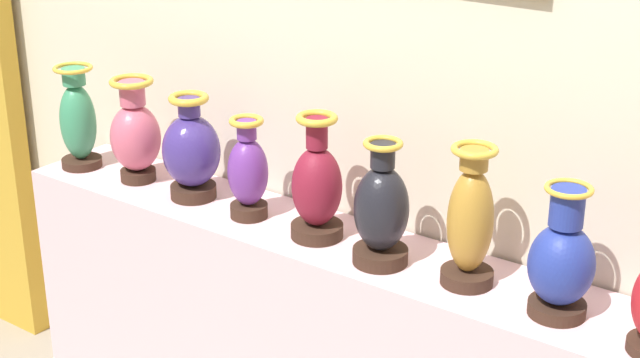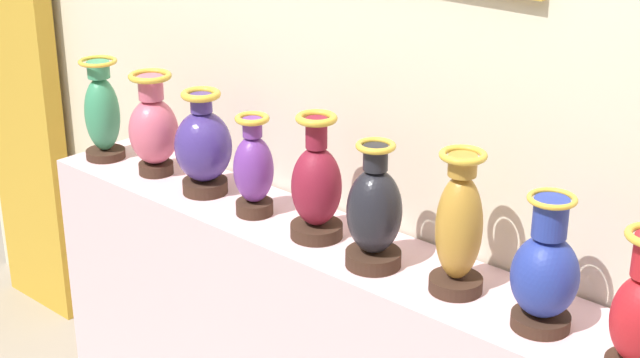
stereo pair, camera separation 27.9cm
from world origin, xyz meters
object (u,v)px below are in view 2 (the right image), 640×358
vase_rose (153,128)px  vase_burgundy (316,187)px  vase_jade (102,113)px  vase_cobalt (545,273)px  vase_violet (254,170)px  vase_ochre (459,229)px  vase_onyx (374,214)px  vase_indigo (203,147)px

vase_rose → vase_burgundy: 0.75m
vase_jade → vase_rose: (0.25, 0.03, -0.00)m
vase_cobalt → vase_violet: bearing=179.7°
vase_jade → vase_ochre: (1.50, 0.02, 0.01)m
vase_jade → vase_cobalt: bearing=0.3°
vase_rose → vase_onyx: (0.99, -0.04, -0.01)m
vase_indigo → vase_cobalt: bearing=-0.8°
vase_violet → vase_cobalt: size_ratio=0.92×
vase_rose → vase_cobalt: 1.50m
vase_violet → vase_burgundy: 0.26m
vase_indigo → vase_onyx: 0.74m
vase_jade → vase_violet: vase_jade is taller
vase_violet → vase_cobalt: bearing=-0.3°
vase_violet → vase_ochre: vase_ochre is taller
vase_violet → vase_ochre: 0.75m
vase_cobalt → vase_indigo: bearing=179.2°
vase_rose → vase_violet: size_ratio=1.11×
vase_indigo → vase_ochre: bearing=-0.2°
vase_jade → vase_indigo: 0.51m
vase_rose → vase_onyx: vase_onyx is taller
vase_rose → vase_cobalt: size_ratio=1.02×
vase_onyx → vase_cobalt: (0.51, 0.02, -0.01)m
vase_ochre → vase_cobalt: (0.26, -0.01, -0.03)m
vase_rose → vase_burgundy: vase_burgundy is taller
vase_jade → vase_onyx: 1.24m
vase_burgundy → vase_ochre: 0.49m
vase_cobalt → vase_rose: bearing=179.4°
vase_rose → vase_ochre: vase_ochre is taller
vase_onyx → vase_ochre: vase_ochre is taller
vase_rose → vase_onyx: bearing=-2.0°
vase_ochre → vase_cobalt: bearing=-3.1°
vase_rose → vase_ochre: (1.24, -0.00, 0.01)m
vase_violet → vase_onyx: 0.50m
vase_indigo → vase_burgundy: (0.50, -0.00, 0.00)m
vase_rose → vase_cobalt: vase_rose is taller
vase_cobalt → vase_burgundy: bearing=179.1°
vase_burgundy → vase_rose: bearing=179.7°
vase_onyx → vase_cobalt: bearing=2.1°
vase_burgundy → vase_ochre: (0.49, 0.00, 0.02)m
vase_jade → vase_burgundy: 1.00m
vase_jade → vase_burgundy: bearing=1.2°
vase_rose → vase_burgundy: (0.75, -0.00, -0.01)m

